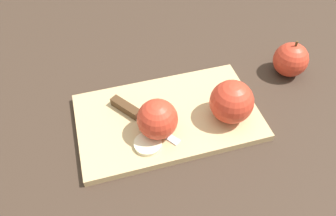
{
  "coord_description": "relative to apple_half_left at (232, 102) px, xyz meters",
  "views": [
    {
      "loc": [
        0.19,
        0.39,
        0.53
      ],
      "look_at": [
        0.0,
        0.0,
        0.04
      ],
      "focal_mm": 35.0,
      "sensor_mm": 36.0,
      "label": 1
    }
  ],
  "objects": [
    {
      "name": "ground_plane",
      "position": [
        0.11,
        -0.06,
        -0.06
      ],
      "size": [
        4.0,
        4.0,
        0.0
      ],
      "primitive_type": "plane",
      "color": "#38281E"
    },
    {
      "name": "cutting_board",
      "position": [
        0.11,
        -0.06,
        -0.05
      ],
      "size": [
        0.4,
        0.28,
        0.02
      ],
      "color": "tan",
      "rests_on": "ground_plane"
    },
    {
      "name": "apple_half_left",
      "position": [
        0.0,
        0.0,
        0.0
      ],
      "size": [
        0.09,
        0.09,
        0.09
      ],
      "rotation": [
        0.0,
        0.0,
        4.77
      ],
      "color": "red",
      "rests_on": "cutting_board"
    },
    {
      "name": "apple_half_right",
      "position": [
        0.15,
        -0.03,
        -0.0
      ],
      "size": [
        0.08,
        0.08,
        0.08
      ],
      "rotation": [
        0.0,
        0.0,
        2.81
      ],
      "color": "red",
      "rests_on": "cutting_board"
    },
    {
      "name": "knife",
      "position": [
        0.18,
        -0.1,
        -0.04
      ],
      "size": [
        0.09,
        0.16,
        0.02
      ],
      "rotation": [
        0.0,
        0.0,
        2.02
      ],
      "color": "silver",
      "rests_on": "cutting_board"
    },
    {
      "name": "apple_slice",
      "position": [
        0.18,
        -0.01,
        -0.04
      ],
      "size": [
        0.05,
        0.05,
        0.01
      ],
      "color": "beige",
      "rests_on": "cutting_board"
    },
    {
      "name": "apple_whole",
      "position": [
        -0.21,
        -0.06,
        -0.02
      ],
      "size": [
        0.08,
        0.08,
        0.09
      ],
      "color": "red",
      "rests_on": "ground_plane"
    }
  ]
}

